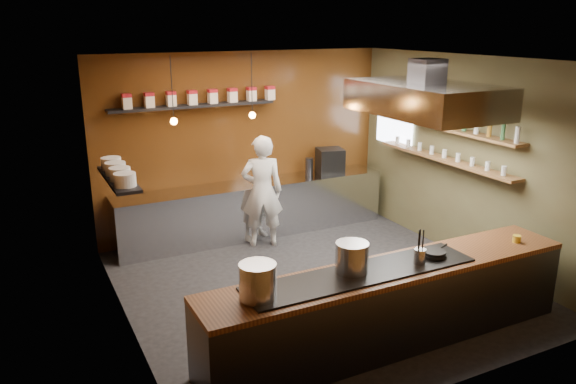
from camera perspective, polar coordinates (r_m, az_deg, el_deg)
floor at (r=7.75m, az=3.06°, el=-9.44°), size 5.00×5.00×0.00m
back_wall at (r=9.40m, az=-4.38°, el=4.94°), size 5.00×0.00×5.00m
left_wall at (r=6.39m, az=-16.58°, el=-1.44°), size 0.00×5.00×5.00m
right_wall at (r=8.70m, az=17.70°, el=3.22°), size 0.00×5.00×5.00m
ceiling at (r=6.97m, az=3.46°, el=13.28°), size 5.00×5.00×0.00m
window_pane at (r=9.86m, az=10.81°, el=7.60°), size 0.00×1.00×1.00m
prep_counter at (r=9.38m, az=-3.47°, el=-1.72°), size 4.60×0.65×0.90m
pass_counter at (r=6.36m, az=10.40°, el=-11.25°), size 4.40×0.72×0.94m
tin_shelf at (r=8.85m, az=-9.58°, el=8.62°), size 2.60×0.26×0.04m
plate_shelf at (r=7.35m, az=-16.85°, el=1.29°), size 0.30×1.40×0.04m
bottle_shelf_upper at (r=8.73m, az=15.81°, el=6.24°), size 0.26×2.80×0.04m
bottle_shelf_lower at (r=8.82m, az=15.57°, el=3.24°), size 0.26×2.80×0.04m
extractor_hood at (r=7.44m, az=13.79°, el=9.22°), size 1.20×2.00×0.72m
pendant_left at (r=8.09m, az=-11.54°, el=7.41°), size 0.10×0.10×0.95m
pendant_right at (r=8.48m, az=-3.65°, el=8.14°), size 0.10×0.10×0.95m
storage_tins at (r=8.88m, az=-8.69°, el=9.54°), size 2.43×0.13×0.22m
plate_stacks at (r=7.33m, az=-16.92°, el=2.04°), size 0.26×1.16×0.16m
bottles at (r=8.70m, az=15.89°, el=7.14°), size 0.06×2.66×0.24m
wine_glasses at (r=8.80m, az=15.62°, el=3.77°), size 0.07×2.37×0.13m
stockpot_large at (r=5.31m, az=-3.09°, el=-9.02°), size 0.37×0.37×0.35m
stockpot_small at (r=5.87m, az=6.51°, el=-6.63°), size 0.36×0.36×0.32m
utensil_crock at (r=6.22m, az=13.24°, el=-6.37°), size 0.17×0.17×0.17m
frying_pan at (r=6.46m, az=14.65°, el=-6.07°), size 0.42×0.27×0.07m
butter_jar at (r=7.23m, az=22.21°, el=-4.43°), size 0.12×0.12×0.09m
espresso_machine at (r=9.84m, az=4.30°, el=3.18°), size 0.52×0.50×0.43m
chef at (r=8.80m, az=-2.65°, el=0.07°), size 0.76×0.62×1.79m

